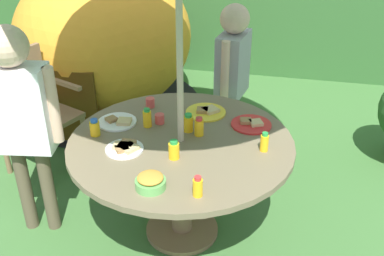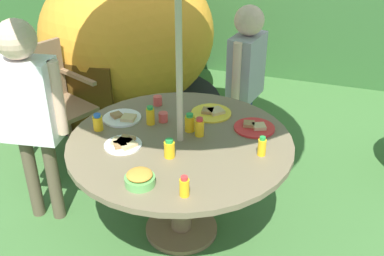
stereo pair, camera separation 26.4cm
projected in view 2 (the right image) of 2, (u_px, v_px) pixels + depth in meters
ground_plane at (182, 231)px, 2.99m from camera, size 10.00×10.00×0.02m
garden_table at (180, 157)px, 2.71m from camera, size 1.31×1.31×0.68m
wooden_chair at (49, 98)px, 3.51m from camera, size 0.59×0.61×0.92m
dome_tent at (129, 35)px, 4.34m from camera, size 1.83×1.83×1.39m
child_in_grey_shirt at (246, 67)px, 3.33m from camera, size 0.23×0.42×1.24m
child_in_white_shirt at (28, 100)px, 2.70m from camera, size 0.45×0.24×1.35m
snack_bowl at (140, 178)px, 2.25m from camera, size 0.15×0.15×0.08m
plate_mid_right at (123, 118)px, 2.86m from camera, size 0.24×0.24×0.03m
plate_center_back at (123, 144)px, 2.58m from camera, size 0.21×0.21×0.03m
plate_near_right at (212, 113)px, 2.92m from camera, size 0.26×0.26×0.03m
plate_near_left at (254, 127)px, 2.76m from camera, size 0.25×0.25×0.03m
juice_bottle_far_left at (169, 149)px, 2.47m from camera, size 0.06×0.06×0.11m
juice_bottle_far_right at (190, 123)px, 2.71m from camera, size 0.06×0.06×0.11m
juice_bottle_center_front at (98, 122)px, 2.73m from camera, size 0.06×0.06×0.10m
juice_bottle_mid_left at (199, 127)px, 2.66m from camera, size 0.05×0.05×0.12m
juice_bottle_front_edge at (184, 187)px, 2.17m from camera, size 0.05×0.05×0.11m
juice_bottle_back_edge at (262, 147)px, 2.48m from camera, size 0.05×0.05×0.11m
juice_bottle_spot_a at (150, 116)px, 2.79m from camera, size 0.05×0.05×0.12m
cup_near at (158, 101)px, 3.03m from camera, size 0.06×0.06×0.06m
cup_far at (163, 117)px, 2.83m from camera, size 0.06×0.06×0.06m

